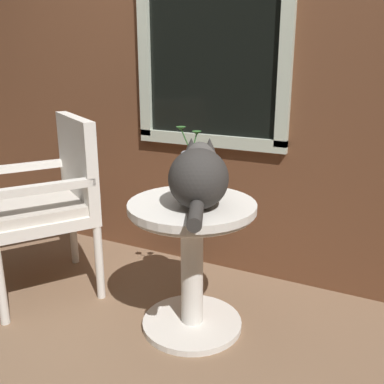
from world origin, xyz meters
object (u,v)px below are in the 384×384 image
(cat, at_px, (199,176))
(wicker_chair, at_px, (50,196))
(wicker_side_table, at_px, (192,246))
(pewter_vase_with_ivy, at_px, (192,173))

(cat, bearing_deg, wicker_chair, 178.29)
(wicker_side_table, xyz_separation_m, pewter_vase_with_ivy, (-0.07, 0.13, 0.31))
(wicker_chair, relative_size, cat, 1.63)
(wicker_side_table, bearing_deg, cat, -28.35)
(wicker_side_table, bearing_deg, wicker_chair, 179.79)
(pewter_vase_with_ivy, bearing_deg, cat, -53.89)
(pewter_vase_with_ivy, bearing_deg, wicker_side_table, -62.23)
(wicker_chair, bearing_deg, cat, -1.71)
(wicker_side_table, bearing_deg, pewter_vase_with_ivy, 117.77)
(wicker_chair, distance_m, pewter_vase_with_ivy, 0.83)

